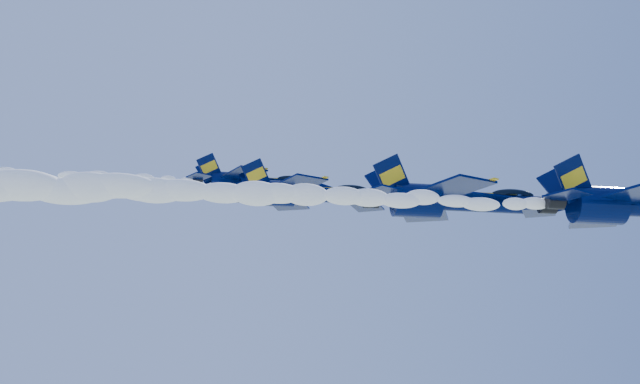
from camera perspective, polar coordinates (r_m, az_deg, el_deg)
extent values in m
ellipsoid|color=#000936|center=(74.79, 17.34, -0.81)|extent=(1.76, 3.05, 7.22)
cube|color=#000936|center=(79.61, 17.19, -1.64)|extent=(6.05, 7.17, 0.20)
cube|color=yellow|center=(80.36, 18.19, -1.60)|extent=(2.72, 5.65, 0.11)
cube|color=#000936|center=(73.12, 15.91, 0.82)|extent=(3.68, 1.16, 3.96)
cube|color=#000936|center=(75.17, 15.15, 0.33)|extent=(3.68, 1.16, 3.96)
cylinder|color=black|center=(72.43, 14.82, -0.59)|extent=(1.35, 1.24, 1.24)
cylinder|color=black|center=(73.72, 14.35, -0.88)|extent=(1.35, 1.24, 1.24)
cube|color=yellow|center=(76.77, 19.76, -0.25)|extent=(12.41, 0.39, 0.09)
ellipsoid|color=white|center=(66.74, -5.88, -0.07)|extent=(50.11, 2.67, 2.41)
cylinder|color=#000936|center=(79.14, 11.01, -0.72)|extent=(9.87, 1.65, 1.65)
ellipsoid|color=#000936|center=(76.97, 6.19, -0.54)|extent=(1.71, 2.96, 7.02)
cone|color=#000936|center=(81.59, 15.19, -0.90)|extent=(2.85, 1.65, 1.65)
cylinder|color=yellow|center=(81.05, 14.35, -0.86)|extent=(0.38, 1.71, 1.71)
ellipsoid|color=black|center=(80.02, 12.23, -0.20)|extent=(3.95, 1.28, 1.09)
cube|color=yellow|center=(79.93, 12.24, -0.43)|extent=(4.61, 1.10, 0.20)
cube|color=#000936|center=(73.52, 8.60, 0.30)|extent=(5.88, 6.97, 0.20)
cube|color=#000936|center=(81.60, 6.68, -1.35)|extent=(5.88, 6.97, 0.20)
cube|color=yellow|center=(74.04, 9.73, 0.33)|extent=(2.65, 5.49, 0.11)
cube|color=yellow|center=(82.07, 7.71, -1.31)|extent=(2.65, 5.49, 0.11)
cube|color=#000936|center=(75.74, 4.63, 1.00)|extent=(3.57, 1.13, 3.85)
cube|color=#000936|center=(77.88, 4.21, 0.53)|extent=(3.57, 1.13, 3.85)
cylinder|color=black|center=(75.33, 3.53, -0.32)|extent=(1.32, 1.21, 1.21)
cylinder|color=black|center=(76.67, 3.28, -0.59)|extent=(1.32, 1.21, 1.21)
cube|color=yellow|center=(78.26, 8.72, -0.01)|extent=(12.07, 0.38, 0.09)
ellipsoid|color=white|center=(74.48, -16.14, 0.19)|extent=(50.11, 2.60, 2.34)
cylinder|color=#000936|center=(88.03, 1.00, -0.24)|extent=(8.49, 1.41, 1.41)
ellipsoid|color=#000936|center=(87.13, -2.84, -0.09)|extent=(1.47, 2.55, 6.04)
cone|color=#000936|center=(89.20, 4.45, -0.40)|extent=(2.45, 1.41, 1.41)
cylinder|color=yellow|center=(88.93, 3.75, -0.36)|extent=(0.33, 1.47, 1.47)
ellipsoid|color=black|center=(88.53, 2.02, 0.16)|extent=(3.39, 1.10, 0.93)
cube|color=yellow|center=(88.45, 2.02, -0.02)|extent=(3.96, 0.94, 0.17)
cube|color=#000936|center=(83.76, -1.36, 0.56)|extent=(5.06, 5.99, 0.17)
cube|color=#000936|center=(90.97, -2.07, -0.73)|extent=(5.06, 5.99, 0.17)
cube|color=yellow|center=(83.99, -0.47, 0.58)|extent=(2.27, 4.72, 0.09)
cube|color=yellow|center=(91.17, -1.25, -0.71)|extent=(2.27, 4.72, 0.09)
cube|color=#000936|center=(86.37, -4.11, 1.08)|extent=(3.07, 0.97, 3.31)
cube|color=#000936|center=(88.26, -4.24, 0.72)|extent=(3.07, 0.97, 3.31)
cylinder|color=black|center=(86.21, -4.96, 0.08)|extent=(1.13, 1.04, 1.04)
cylinder|color=black|center=(87.39, -5.04, -0.13)|extent=(1.13, 1.04, 1.04)
cube|color=yellow|center=(87.76, -0.81, 0.31)|extent=(10.37, 0.33, 0.08)
cylinder|color=#000936|center=(94.10, -2.74, 0.47)|extent=(7.69, 1.28, 1.28)
ellipsoid|color=#000936|center=(93.60, -6.02, 0.59)|extent=(1.33, 2.31, 5.47)
cone|color=#000936|center=(94.81, 0.23, 0.33)|extent=(2.22, 1.28, 1.28)
cylinder|color=yellow|center=(94.64, -0.38, 0.36)|extent=(0.30, 1.33, 1.33)
ellipsoid|color=black|center=(94.46, -1.86, 0.80)|extent=(3.08, 1.00, 0.85)
cube|color=yellow|center=(94.39, -1.87, 0.65)|extent=(3.59, 0.85, 0.15)
cube|color=#000936|center=(90.45, -4.89, 1.16)|extent=(4.58, 5.43, 0.15)
cube|color=#000936|center=(97.00, -5.25, 0.03)|extent=(4.58, 5.43, 0.15)
cube|color=yellow|center=(90.58, -4.13, 1.18)|extent=(2.06, 4.28, 0.09)
cube|color=yellow|center=(97.12, -4.55, 0.04)|extent=(2.06, 4.28, 0.09)
cube|color=#000936|center=(93.02, -7.11, 1.58)|extent=(2.78, 0.88, 3.00)
cube|color=#000936|center=(94.74, -7.17, 1.27)|extent=(2.78, 0.88, 3.00)
cylinder|color=black|center=(92.92, -7.83, 0.75)|extent=(1.03, 0.94, 0.94)
cylinder|color=black|center=(93.99, -7.86, 0.56)|extent=(1.03, 0.94, 0.94)
cube|color=yellow|center=(94.02, -4.29, 0.93)|extent=(9.40, 0.30, 0.07)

